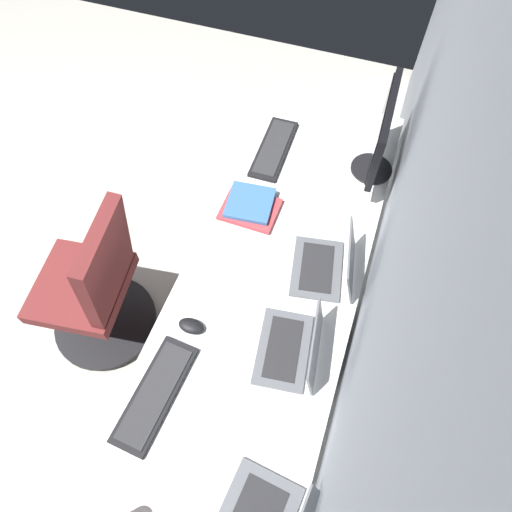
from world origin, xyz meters
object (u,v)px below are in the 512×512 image
at_px(monitor_primary, 382,134).
at_px(mouse_main, 191,326).
at_px(drawer_pedestal, 266,339).
at_px(laptop_left, 296,348).
at_px(laptop_center, 330,265).
at_px(office_chair, 96,290).
at_px(keyboard_main, 274,148).
at_px(book_stack_near, 250,206).
at_px(keyboard_spare, 155,394).

xyz_separation_m(monitor_primary, mouse_main, (1.05, -0.50, -0.22)).
distance_m(drawer_pedestal, laptop_left, 0.48).
distance_m(monitor_primary, laptop_center, 0.65).
relative_size(drawer_pedestal, office_chair, 0.72).
distance_m(laptop_center, keyboard_main, 0.73).
distance_m(monitor_primary, office_chair, 1.52).
distance_m(book_stack_near, office_chair, 0.85).
distance_m(laptop_left, book_stack_near, 0.71).
bearing_deg(drawer_pedestal, office_chair, -84.97).
height_order(book_stack_near, office_chair, office_chair).
height_order(drawer_pedestal, book_stack_near, book_stack_near).
xyz_separation_m(book_stack_near, office_chair, (0.51, -0.61, -0.29)).
distance_m(laptop_center, keyboard_spare, 0.85).
bearing_deg(book_stack_near, office_chair, -50.12).
distance_m(keyboard_main, office_chair, 1.12).
height_order(monitor_primary, keyboard_main, monitor_primary).
distance_m(monitor_primary, laptop_left, 1.03).
bearing_deg(monitor_primary, book_stack_near, -48.58).
relative_size(laptop_center, mouse_main, 3.21).
bearing_deg(keyboard_main, laptop_left, 22.37).
bearing_deg(keyboard_spare, laptop_left, 126.50).
relative_size(laptop_left, keyboard_spare, 0.79).
relative_size(drawer_pedestal, monitor_primary, 1.43).
xyz_separation_m(keyboard_spare, mouse_main, (-0.28, 0.02, 0.01)).
xyz_separation_m(laptop_center, keyboard_main, (-0.59, -0.44, -0.04)).
distance_m(laptop_left, office_chair, 1.05).
bearing_deg(monitor_primary, drawer_pedestal, -16.02).
bearing_deg(laptop_left, monitor_primary, 175.21).
relative_size(monitor_primary, keyboard_spare, 1.13).
relative_size(book_stack_near, office_chair, 0.26).
height_order(keyboard_main, keyboard_spare, same).
bearing_deg(keyboard_spare, laptop_center, 146.72).
relative_size(laptop_left, book_stack_near, 1.32).
bearing_deg(drawer_pedestal, monitor_primary, 163.98).
height_order(mouse_main, office_chair, office_chair).
bearing_deg(drawer_pedestal, book_stack_near, -152.08).
relative_size(drawer_pedestal, keyboard_main, 1.65).
relative_size(monitor_primary, book_stack_near, 1.89).
bearing_deg(laptop_center, keyboard_spare, -33.28).
height_order(laptop_left, laptop_center, laptop_center).
bearing_deg(laptop_left, book_stack_near, -146.43).
distance_m(drawer_pedestal, keyboard_spare, 0.67).
relative_size(monitor_primary, keyboard_main, 1.15).
bearing_deg(laptop_left, drawer_pedestal, -133.90).
height_order(laptop_left, book_stack_near, laptop_left).
bearing_deg(monitor_primary, laptop_left, -4.79).
xyz_separation_m(keyboard_spare, book_stack_near, (-0.91, 0.04, 0.01)).
height_order(drawer_pedestal, laptop_center, laptop_center).
distance_m(drawer_pedestal, keyboard_main, 0.94).
distance_m(drawer_pedestal, office_chair, 0.85).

